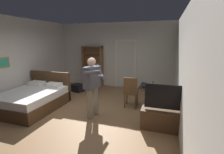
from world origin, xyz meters
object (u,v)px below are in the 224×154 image
(side_table, at_px, (148,95))
(wooden_chair, at_px, (131,91))
(tv_flatscreen, at_px, (165,117))
(laptop, at_px, (147,86))
(person_blue_shirt, at_px, (92,83))
(bed, at_px, (33,98))
(suitcase_dark, at_px, (78,88))
(bookshelf, at_px, (93,65))
(bottle_on_table, at_px, (153,85))

(side_table, height_order, wooden_chair, wooden_chair)
(tv_flatscreen, xyz_separation_m, laptop, (-0.57, 1.04, 0.43))
(wooden_chair, bearing_deg, person_blue_shirt, -131.86)
(bed, bearing_deg, suitcase_dark, 75.96)
(tv_flatscreen, xyz_separation_m, person_blue_shirt, (-1.93, 0.12, 0.65))
(bed, xyz_separation_m, person_blue_shirt, (2.07, -0.01, 0.67))
(side_table, bearing_deg, bookshelf, 142.88)
(laptop, bearing_deg, person_blue_shirt, -145.74)
(side_table, bearing_deg, suitcase_dark, 161.34)
(bottle_on_table, bearing_deg, suitcase_dark, 160.80)
(side_table, bearing_deg, person_blue_shirt, -145.30)
(tv_flatscreen, bearing_deg, bed, 178.25)
(person_blue_shirt, bearing_deg, wooden_chair, 48.14)
(person_blue_shirt, xyz_separation_m, suitcase_dark, (-1.58, 1.97, -0.82))
(bookshelf, xyz_separation_m, suitcase_dark, (-0.22, -1.08, -0.84))
(wooden_chair, relative_size, person_blue_shirt, 0.60)
(bed, xyz_separation_m, tv_flatscreen, (4.00, -0.12, 0.02))
(laptop, height_order, wooden_chair, wooden_chair)
(bed, height_order, wooden_chair, bed)
(laptop, bearing_deg, wooden_chair, 175.06)
(bed, bearing_deg, side_table, 15.50)
(bookshelf, height_order, side_table, bookshelf)
(side_table, distance_m, person_blue_shirt, 1.77)
(tv_flatscreen, xyz_separation_m, wooden_chair, (-1.07, 1.08, 0.23))
(tv_flatscreen, xyz_separation_m, bottle_on_table, (-0.40, 1.00, 0.49))
(bed, relative_size, bookshelf, 1.06)
(side_table, bearing_deg, bed, -164.50)
(tv_flatscreen, xyz_separation_m, side_table, (-0.54, 1.08, 0.15))
(laptop, xyz_separation_m, bottle_on_table, (0.18, -0.04, 0.05))
(person_blue_shirt, bearing_deg, bookshelf, 114.00)
(bookshelf, bearing_deg, side_table, -37.12)
(bed, distance_m, bottle_on_table, 3.74)
(wooden_chair, bearing_deg, laptop, -4.94)
(side_table, height_order, person_blue_shirt, person_blue_shirt)
(laptop, bearing_deg, tv_flatscreen, -61.10)
(bottle_on_table, bearing_deg, wooden_chair, 173.18)
(bookshelf, distance_m, laptop, 3.46)
(suitcase_dark, bearing_deg, bed, -88.69)
(tv_flatscreen, bearing_deg, wooden_chair, 134.54)
(suitcase_dark, bearing_deg, wooden_chair, -6.98)
(laptop, bearing_deg, bed, -164.99)
(tv_flatscreen, distance_m, suitcase_dark, 4.08)
(person_blue_shirt, bearing_deg, side_table, 34.70)
(laptop, bearing_deg, bottle_on_table, -11.91)
(laptop, relative_size, suitcase_dark, 0.85)
(laptop, bearing_deg, bookshelf, 141.93)
(person_blue_shirt, bearing_deg, tv_flatscreen, -3.42)
(tv_flatscreen, height_order, side_table, tv_flatscreen)
(person_blue_shirt, bearing_deg, bed, 179.81)
(tv_flatscreen, bearing_deg, bottle_on_table, 111.53)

